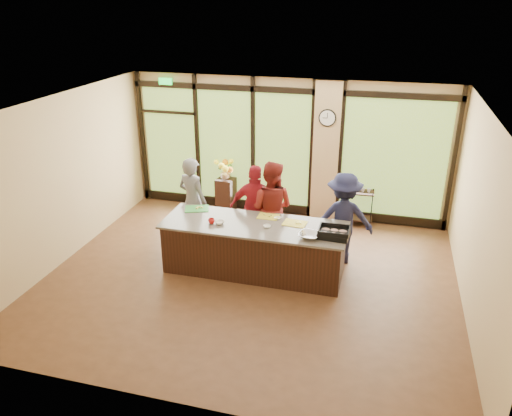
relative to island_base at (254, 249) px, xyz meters
The scene contains 25 objects.
floor 0.53m from the island_base, 90.00° to the right, with size 7.00×7.00×0.00m, color #4C2E1A.
ceiling 2.58m from the island_base, 90.00° to the right, with size 7.00×7.00×0.00m, color white.
back_wall 2.90m from the island_base, 90.00° to the left, with size 7.00×7.00×0.00m, color tan.
left_wall 3.67m from the island_base, behind, with size 6.00×6.00×0.00m, color tan.
right_wall 3.67m from the island_base, ahead, with size 6.00×6.00×0.00m, color tan.
window_wall 2.83m from the island_base, 86.48° to the left, with size 6.90×0.12×3.00m.
island_base is the anchor object (origin of this frame).
countertop 0.46m from the island_base, ahead, with size 3.20×1.10×0.04m, color slate.
wall_clock 3.25m from the island_base, 71.68° to the left, with size 0.36×0.04×0.36m.
cook_left 1.71m from the island_base, 151.55° to the left, with size 0.64×0.42×1.76m, color slate.
cook_midleft 0.92m from the island_base, 82.50° to the left, with size 0.88×0.69×1.81m, color maroon.
cook_midright 0.89m from the island_base, 102.91° to the left, with size 1.01×0.42×1.72m, color maroon.
cook_right 1.70m from the island_base, 28.20° to the left, with size 1.11×0.64×1.71m, color #181A36.
roasting_pan 1.49m from the island_base, ahead, with size 0.50×0.39×0.09m, color black.
mixing_bowl 1.17m from the island_base, 15.92° to the right, with size 0.34×0.34×0.08m, color silver.
cutting_board_left 1.34m from the island_base, 163.45° to the left, with size 0.43×0.32×0.01m, color green.
cutting_board_center 0.62m from the island_base, 65.70° to the left, with size 0.37×0.27×0.01m, color gold.
cutting_board_right 0.86m from the island_base, 16.30° to the left, with size 0.40×0.30×0.01m, color gold.
prep_bowl_near 0.78m from the island_base, 164.79° to the right, with size 0.16×0.16×0.05m, color white.
prep_bowl_mid 0.56m from the island_base, 18.32° to the right, with size 0.13×0.13×0.04m, color white.
prep_bowl_far 0.68m from the island_base, 41.70° to the left, with size 0.12×0.12×0.03m, color white.
red_ramekin 0.91m from the island_base, 166.28° to the right, with size 0.11×0.11×0.09m, color #B41312.
flower_stand 2.79m from the island_base, 118.54° to the left, with size 0.38×0.38×0.77m, color black.
flower_vase 2.82m from the island_base, 118.54° to the left, with size 0.23×0.23×0.24m, color #967A52.
bar_cart 2.94m from the island_base, 56.48° to the left, with size 0.63×0.38×0.85m.
Camera 1 is at (2.05, -7.22, 4.57)m, focal length 35.00 mm.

